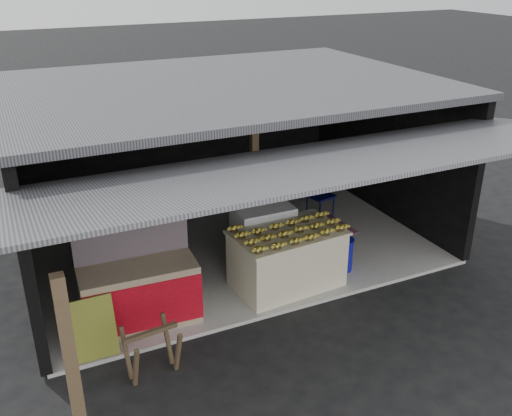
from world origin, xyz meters
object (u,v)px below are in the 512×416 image
banana_table (287,258)px  plastic_chair (317,190)px  neighbor_stall (140,291)px  water_barrel (342,255)px  white_crate (263,236)px  sawhorse (152,347)px

banana_table → plastic_chair: plastic_chair is taller
neighbor_stall → plastic_chair: neighbor_stall is taller
banana_table → neighbor_stall: (-2.38, -0.00, 0.03)m
neighbor_stall → water_barrel: (3.45, 0.05, -0.23)m
plastic_chair → white_crate: bearing=-157.6°
banana_table → sawhorse: size_ratio=2.52×
banana_table → water_barrel: size_ratio=3.32×
sawhorse → plastic_chair: (4.35, 3.24, 0.20)m
banana_table → sawhorse: bearing=-159.9°
plastic_chair → water_barrel: bearing=-122.9°
banana_table → plastic_chair: size_ratio=1.86×
sawhorse → water_barrel: (3.61, 1.18, -0.10)m
neighbor_stall → plastic_chair: 4.69m
white_crate → neighbor_stall: bearing=-161.5°
banana_table → white_crate: size_ratio=1.67×
plastic_chair → neighbor_stall: bearing=-166.5°
white_crate → plastic_chair: 2.29m
plastic_chair → banana_table: bearing=-144.0°
banana_table → neighbor_stall: bearing=176.0°
banana_table → water_barrel: (1.07, 0.04, -0.21)m
white_crate → sawhorse: size_ratio=1.51×
sawhorse → plastic_chair: plastic_chair is taller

